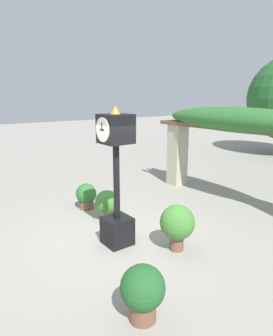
% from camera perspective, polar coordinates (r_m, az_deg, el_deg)
% --- Properties ---
extents(ground_plane, '(60.00, 60.00, 0.00)m').
position_cam_1_polar(ground_plane, '(6.81, -2.52, -12.95)').
color(ground_plane, gray).
extents(pedestal_clock, '(0.56, 0.61, 2.86)m').
position_cam_1_polar(pedestal_clock, '(6.01, -3.83, -1.99)').
color(pedestal_clock, black).
rests_on(pedestal_clock, ground).
extents(pergola, '(5.67, 1.12, 2.74)m').
position_cam_1_polar(pergola, '(8.86, 18.40, 6.80)').
color(pergola, '#BCB299').
rests_on(pergola, ground).
extents(potted_plant_near_left, '(0.56, 0.56, 0.71)m').
position_cam_1_polar(potted_plant_near_left, '(8.35, -9.55, -5.16)').
color(potted_plant_near_left, brown).
rests_on(potted_plant_near_left, ground).
extents(potted_plant_near_right, '(0.60, 0.60, 0.77)m').
position_cam_1_polar(potted_plant_near_right, '(7.51, -5.64, -6.71)').
color(potted_plant_near_right, gray).
rests_on(potted_plant_near_right, ground).
extents(potted_plant_far_left, '(0.63, 0.63, 0.82)m').
position_cam_1_polar(potted_plant_far_left, '(4.40, 1.19, -22.32)').
color(potted_plant_far_left, brown).
rests_on(potted_plant_far_left, ground).
extents(potted_plant_far_right, '(0.70, 0.70, 0.95)m').
position_cam_1_polar(potted_plant_far_right, '(6.10, 7.77, -10.46)').
color(potted_plant_far_right, brown).
rests_on(potted_plant_far_right, ground).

